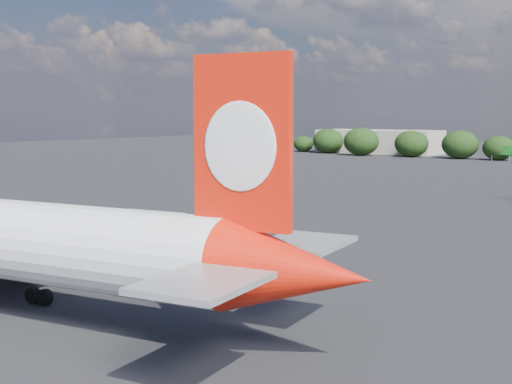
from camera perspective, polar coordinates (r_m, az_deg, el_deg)
The scene contains 3 objects.
ground at distance 103.43m, azimuth 8.79°, elevation -1.45°, with size 500.00×500.00×0.00m, color black.
terminal_building at distance 249.80m, azimuth 9.80°, elevation 3.99°, with size 42.00×16.00×8.00m.
highway_sign at distance 217.16m, azimuth 18.99°, elevation 3.17°, with size 6.00×0.30×4.50m.
Camera 1 is at (47.74, -30.69, 13.94)m, focal length 50.00 mm.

